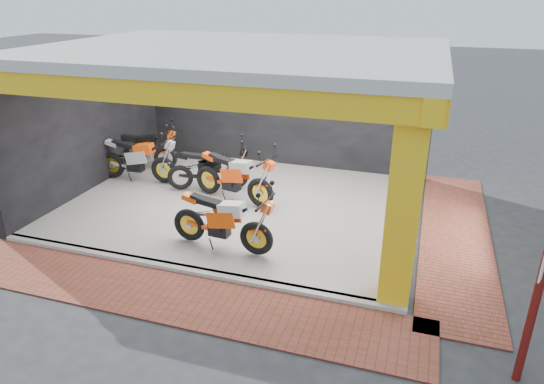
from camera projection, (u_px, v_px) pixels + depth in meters
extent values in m
plane|color=#2D2D30|center=(207.00, 246.00, 9.81)|extent=(80.00, 80.00, 0.00)
cube|color=silver|center=(243.00, 205.00, 11.55)|extent=(8.00, 6.00, 0.10)
cube|color=beige|center=(239.00, 51.00, 10.17)|extent=(8.40, 6.40, 0.20)
cube|color=black|center=(281.00, 107.00, 13.60)|extent=(8.20, 0.20, 3.50)
cube|color=black|center=(88.00, 122.00, 12.06)|extent=(0.20, 6.20, 3.50)
cube|color=yellow|center=(404.00, 206.00, 7.41)|extent=(0.50, 0.50, 3.50)
cube|color=yellow|center=(169.00, 92.00, 7.66)|extent=(8.40, 0.30, 0.40)
cube|color=yellow|center=(436.00, 75.00, 9.14)|extent=(0.30, 6.40, 0.40)
cube|color=silver|center=(183.00, 269.00, 8.90)|extent=(8.00, 0.20, 0.10)
cube|color=#993F32|center=(162.00, 294.00, 8.23)|extent=(9.00, 1.40, 0.03)
cube|color=#993F32|center=(456.00, 236.00, 10.19)|extent=(1.40, 7.00, 0.03)
cylinder|color=#60120E|center=(537.00, 295.00, 5.95)|extent=(0.11, 0.11, 2.68)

